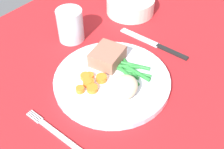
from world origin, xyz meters
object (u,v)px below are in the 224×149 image
(meat_portion, at_px, (107,56))
(dinner_plate, at_px, (112,80))
(water_glass, at_px, (71,27))
(fork, at_px, (57,134))
(salad_bowl, at_px, (130,4))
(knife, at_px, (155,44))

(meat_portion, bearing_deg, dinner_plate, -130.60)
(meat_portion, bearing_deg, water_glass, 79.35)
(meat_portion, relative_size, water_glass, 0.86)
(fork, relative_size, water_glass, 1.89)
(water_glass, bearing_deg, salad_bowl, -12.13)
(dinner_plate, distance_m, salad_bowl, 0.31)
(fork, bearing_deg, dinner_plate, 0.60)
(dinner_plate, xyz_separation_m, water_glass, (0.06, 0.19, 0.03))
(water_glass, relative_size, salad_bowl, 0.61)
(knife, height_order, water_glass, water_glass)
(knife, xyz_separation_m, salad_bowl, (0.09, 0.15, 0.02))
(salad_bowl, bearing_deg, meat_portion, -156.66)
(meat_portion, relative_size, knife, 0.37)
(fork, bearing_deg, meat_portion, 11.63)
(dinner_plate, bearing_deg, salad_bowl, 27.82)
(fork, bearing_deg, salad_bowl, 17.89)
(dinner_plate, bearing_deg, fork, -179.16)
(dinner_plate, height_order, salad_bowl, salad_bowl)
(dinner_plate, relative_size, knife, 1.29)
(meat_portion, xyz_separation_m, knife, (0.14, -0.04, -0.03))
(fork, height_order, water_glass, water_glass)
(dinner_plate, height_order, fork, dinner_plate)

